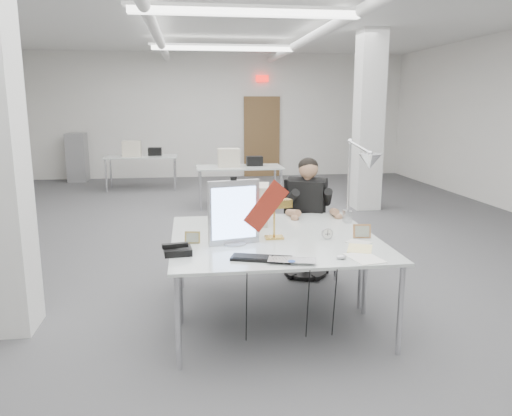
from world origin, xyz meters
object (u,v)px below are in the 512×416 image
(monitor, at_px, (234,212))
(beige_monitor, at_px, (248,204))
(desk_main, at_px, (283,252))
(seated_person, at_px, (308,198))
(desk_phone, at_px, (178,251))
(architect_lamp, at_px, (357,182))
(laptop, at_px, (292,263))
(office_chair, at_px, (306,228))
(bankers_lamp, at_px, (274,219))

(monitor, bearing_deg, beige_monitor, 61.62)
(desk_main, distance_m, seated_person, 1.57)
(desk_phone, distance_m, architect_lamp, 1.81)
(monitor, relative_size, laptop, 1.52)
(office_chair, xyz_separation_m, beige_monitor, (-0.72, -0.53, 0.40))
(seated_person, distance_m, desk_phone, 2.00)
(seated_person, relative_size, bankers_lamp, 2.55)
(beige_monitor, bearing_deg, office_chair, 46.96)
(beige_monitor, bearing_deg, architect_lamp, -8.76)
(seated_person, relative_size, laptop, 2.48)
(laptop, distance_m, beige_monitor, 1.36)
(bankers_lamp, distance_m, architect_lamp, 0.90)
(monitor, distance_m, architect_lamp, 1.26)
(laptop, bearing_deg, office_chair, 88.30)
(monitor, bearing_deg, desk_phone, -165.98)
(bankers_lamp, relative_size, desk_phone, 1.62)
(office_chair, distance_m, laptop, 1.96)
(seated_person, height_order, architect_lamp, architect_lamp)
(desk_main, bearing_deg, architect_lamp, 37.99)
(monitor, bearing_deg, laptop, -72.13)
(laptop, relative_size, desk_phone, 1.67)
(bankers_lamp, relative_size, architect_lamp, 0.39)
(laptop, xyz_separation_m, architect_lamp, (0.82, 1.00, 0.43))
(bankers_lamp, distance_m, beige_monitor, 0.62)
(office_chair, relative_size, seated_person, 1.25)
(desk_main, height_order, office_chair, office_chair)
(desk_phone, height_order, architect_lamp, architect_lamp)
(office_chair, height_order, desk_phone, office_chair)
(desk_main, height_order, beige_monitor, beige_monitor)
(desk_main, xyz_separation_m, seated_person, (0.55, 1.46, 0.16))
(bankers_lamp, xyz_separation_m, architect_lamp, (0.82, 0.25, 0.27))
(seated_person, relative_size, architect_lamp, 1.00)
(architect_lamp, bearing_deg, beige_monitor, 158.67)
(bankers_lamp, bearing_deg, desk_phone, -173.39)
(desk_phone, bearing_deg, office_chair, 41.08)
(bankers_lamp, bearing_deg, architect_lamp, -0.18)
(office_chair, relative_size, monitor, 2.03)
(monitor, bearing_deg, architect_lamp, 4.89)
(architect_lamp, bearing_deg, laptop, -131.51)
(office_chair, height_order, monitor, monitor)
(office_chair, xyz_separation_m, desk_phone, (-1.38, -1.49, 0.23))
(bankers_lamp, bearing_deg, seated_person, 45.56)
(office_chair, bearing_deg, monitor, -101.47)
(monitor, relative_size, architect_lamp, 0.61)
(office_chair, height_order, beige_monitor, beige_monitor)
(desk_main, relative_size, desk_phone, 8.47)
(office_chair, bearing_deg, architect_lamp, -48.18)
(beige_monitor, distance_m, architect_lamp, 1.07)
(laptop, height_order, bankers_lamp, bankers_lamp)
(laptop, xyz_separation_m, beige_monitor, (-0.16, 1.34, 0.18))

